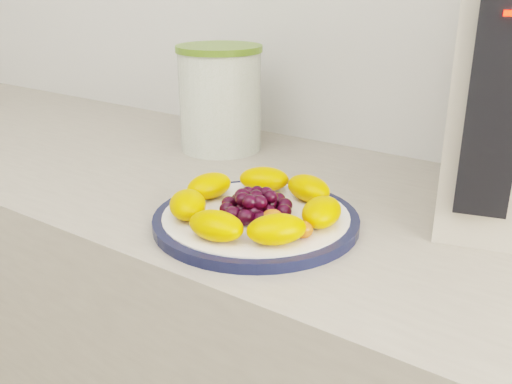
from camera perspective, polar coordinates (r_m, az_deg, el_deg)
The scene contains 7 objects.
plate_rim at distance 0.81m, azimuth -0.00°, elevation -2.82°, with size 0.29×0.29×0.01m, color black.
plate_face at distance 0.81m, azimuth -0.00°, elevation -2.76°, with size 0.26×0.26×0.02m, color white.
canister at distance 1.14m, azimuth -3.60°, elevation 9.02°, with size 0.16×0.16×0.19m, color #45611C.
canister_lid at distance 1.12m, azimuth -3.73°, elevation 14.14°, with size 0.17×0.17×0.01m, color #547624.
appliance_panel at distance 0.73m, azimuth 22.79°, elevation 7.94°, with size 0.06×0.02×0.27m, color black.
appliance_led at distance 0.70m, azimuth 24.03°, elevation 16.02°, with size 0.01×0.01×0.01m, color #FF0C05.
fruit_plate at distance 0.79m, azimuth 0.04°, elevation -1.17°, with size 0.25×0.25×0.04m.
Camera 1 is at (0.37, 0.47, 1.23)m, focal length 40.00 mm.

